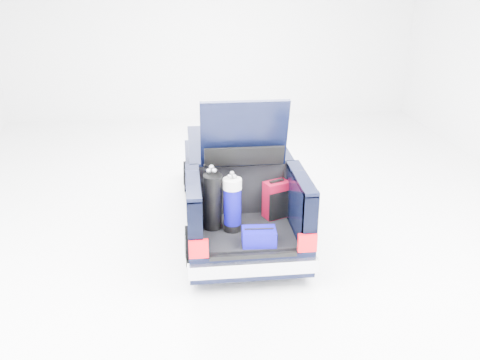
{
  "coord_description": "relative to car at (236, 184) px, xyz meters",
  "views": [
    {
      "loc": [
        -0.85,
        -8.07,
        4.15
      ],
      "look_at": [
        0.0,
        -0.5,
        1.0
      ],
      "focal_mm": 38.0,
      "sensor_mm": 36.0,
      "label": 1
    }
  ],
  "objects": [
    {
      "name": "car",
      "position": [
        0.0,
        0.0,
        0.0
      ],
      "size": [
        1.87,
        4.65,
        2.47
      ],
      "color": "black",
      "rests_on": "ground"
    },
    {
      "name": "blue_duffel",
      "position": [
        0.11,
        -2.01,
        0.04
      ],
      "size": [
        0.49,
        0.33,
        0.25
      ],
      "rotation": [
        0.0,
        0.0,
        -0.05
      ],
      "color": "#0A057C",
      "rests_on": "car"
    },
    {
      "name": "red_suitcase",
      "position": [
        0.49,
        -1.19,
        0.22
      ],
      "size": [
        0.43,
        0.37,
        0.61
      ],
      "rotation": [
        0.0,
        0.0,
        0.39
      ],
      "color": "maroon",
      "rests_on": "car"
    },
    {
      "name": "ground",
      "position": [
        0.0,
        -0.11,
        -0.67
      ],
      "size": [
        14.0,
        14.0,
        0.0
      ],
      "primitive_type": "plane",
      "color": "white",
      "rests_on": "ground"
    },
    {
      "name": "black_golf_bag",
      "position": [
        -0.5,
        -1.48,
        0.37
      ],
      "size": [
        0.33,
        0.4,
        0.99
      ],
      "rotation": [
        0.0,
        0.0,
        0.19
      ],
      "color": "black",
      "rests_on": "car"
    },
    {
      "name": "blue_golf_bag",
      "position": [
        -0.22,
        -1.55,
        0.34
      ],
      "size": [
        0.33,
        0.33,
        0.92
      ],
      "rotation": [
        0.0,
        0.0,
        -0.24
      ],
      "color": "black",
      "rests_on": "car"
    }
  ]
}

